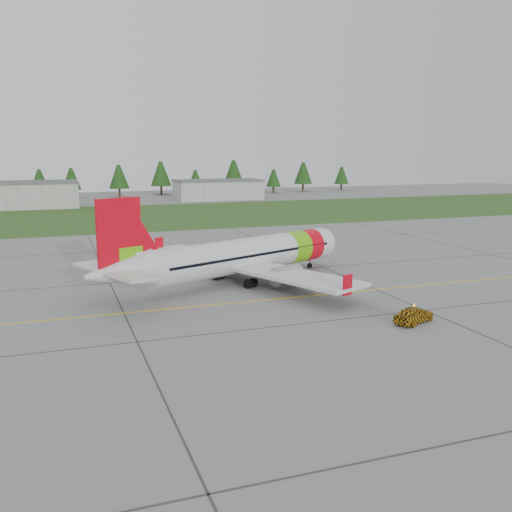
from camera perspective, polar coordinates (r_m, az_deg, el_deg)
name	(u,v)px	position (r m, az deg, el deg)	size (l,w,h in m)	color
ground	(322,322)	(47.37, 6.59, -6.54)	(320.00, 320.00, 0.00)	gray
aircraft	(241,256)	(60.29, -1.51, -0.01)	(30.70, 29.15, 9.78)	silver
follow_me_car	(415,299)	(47.96, 15.57, -4.14)	(1.63, 1.38, 4.04)	#EAA50D
grass_strip	(152,216)	(124.94, -10.32, 3.99)	(320.00, 50.00, 0.03)	#30561E
taxi_guideline	(284,298)	(54.36, 2.85, -4.23)	(120.00, 0.25, 0.02)	gold
hangar_west	(9,196)	(151.20, -23.51, 5.54)	(32.00, 14.00, 6.00)	#A8A8A3
hangar_east	(218,190)	(165.23, -3.84, 6.59)	(24.00, 12.00, 5.20)	#A8A8A3
treeline	(121,180)	(179.87, -13.38, 7.42)	(160.00, 8.00, 10.00)	#1C3F14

